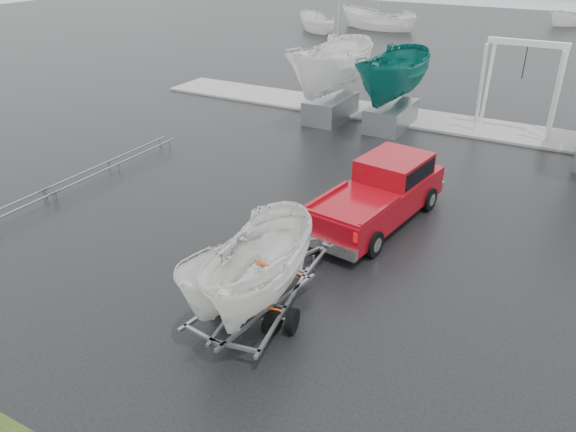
# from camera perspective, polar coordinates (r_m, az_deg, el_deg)

# --- Properties ---
(ground_plane) EXTENTS (120.00, 120.00, 0.00)m
(ground_plane) POSITION_cam_1_polar(r_m,az_deg,el_deg) (16.89, 2.43, -2.27)
(ground_plane) COLOR black
(ground_plane) RESTS_ON ground
(dock) EXTENTS (30.00, 3.00, 0.12)m
(dock) POSITION_cam_1_polar(r_m,az_deg,el_deg) (28.22, 14.62, 9.32)
(dock) COLOR #999994
(dock) RESTS_ON ground
(pickup_truck) EXTENTS (2.74, 5.96, 1.91)m
(pickup_truck) POSITION_cam_1_polar(r_m,az_deg,el_deg) (17.80, 9.57, 2.57)
(pickup_truck) COLOR maroon
(pickup_truck) RESTS_ON ground
(trailer_hitched) EXTENTS (1.86, 3.73, 4.74)m
(trailer_hitched) POSITION_cam_1_polar(r_m,az_deg,el_deg) (12.32, -4.08, -0.56)
(trailer_hitched) COLOR gray
(trailer_hitched) RESTS_ON ground
(trailer_parked) EXTENTS (2.04, 3.75, 5.17)m
(trailer_parked) POSITION_cam_1_polar(r_m,az_deg,el_deg) (12.11, -2.80, 0.13)
(trailer_parked) COLOR gray
(trailer_parked) RESTS_ON ground
(boat_hoist) EXTENTS (3.30, 2.18, 4.12)m
(boat_hoist) POSITION_cam_1_polar(r_m,az_deg,el_deg) (26.95, 22.71, 13.10)
(boat_hoist) COLOR silver
(boat_hoist) RESTS_ON ground
(keelboat_0) EXTENTS (2.64, 3.20, 10.82)m
(keelboat_0) POSITION_cam_1_polar(r_m,az_deg,el_deg) (26.92, 4.65, 18.36)
(keelboat_0) COLOR gray
(keelboat_0) RESTS_ON ground
(keelboat_1) EXTENTS (2.42, 3.20, 7.54)m
(keelboat_1) POSITION_cam_1_polar(r_m,az_deg,el_deg) (26.08, 11.05, 16.87)
(keelboat_1) COLOR gray
(keelboat_1) RESTS_ON ground
(mast_rack_0) EXTENTS (0.56, 6.50, 0.06)m
(mast_rack_0) POSITION_cam_1_polar(r_m,az_deg,el_deg) (22.48, -17.32, 5.21)
(mast_rack_0) COLOR gray
(mast_rack_0) RESTS_ON ground
(moored_boat_0) EXTENTS (3.33, 3.33, 11.09)m
(moored_boat_0) POSITION_cam_1_polar(r_m,az_deg,el_deg) (53.79, 2.86, 18.29)
(moored_boat_0) COLOR white
(moored_boat_0) RESTS_ON ground
(moored_boat_1) EXTENTS (3.33, 3.26, 11.81)m
(moored_boat_1) POSITION_cam_1_polar(r_m,az_deg,el_deg) (55.29, 9.02, 18.25)
(moored_boat_1) COLOR white
(moored_boat_1) RESTS_ON ground
(moored_boat_2) EXTENTS (3.38, 3.38, 11.14)m
(moored_boat_2) POSITION_cam_1_polar(r_m,az_deg,el_deg) (63.29, 27.15, 16.87)
(moored_boat_2) COLOR white
(moored_boat_2) RESTS_ON ground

